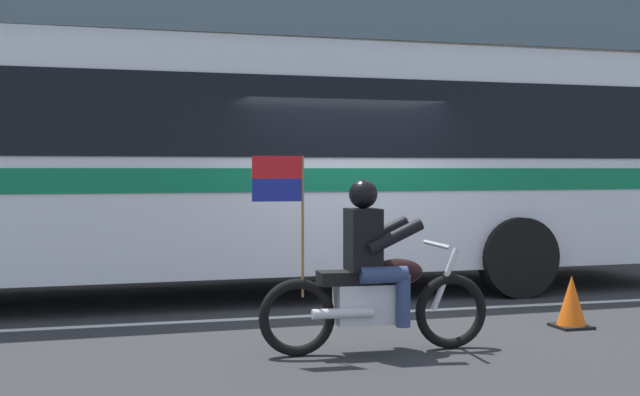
% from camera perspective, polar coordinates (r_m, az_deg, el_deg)
% --- Properties ---
extents(ground_plane, '(60.00, 60.00, 0.00)m').
position_cam_1_polar(ground_plane, '(10.36, 1.95, -7.25)').
color(ground_plane, '#2B2B2D').
extents(sidewalk_curb, '(28.00, 3.80, 0.15)m').
position_cam_1_polar(sidewalk_curb, '(15.25, -3.84, -4.00)').
color(sidewalk_curb, '#A39E93').
rests_on(sidewalk_curb, ground_plane).
extents(lane_center_stripe, '(26.60, 0.14, 0.01)m').
position_cam_1_polar(lane_center_stripe, '(9.80, 3.01, -7.77)').
color(lane_center_stripe, silver).
rests_on(lane_center_stripe, ground_plane).
extents(transit_bus, '(12.70, 2.90, 3.22)m').
position_cam_1_polar(transit_bus, '(11.11, -5.72, 3.12)').
color(transit_bus, silver).
rests_on(transit_bus, ground_plane).
extents(motorcycle_with_rider, '(2.20, 0.64, 1.78)m').
position_cam_1_polar(motorcycle_with_rider, '(7.66, 3.61, -5.48)').
color(motorcycle_with_rider, black).
rests_on(motorcycle_with_rider, ground_plane).
extents(traffic_cone, '(0.36, 0.36, 0.55)m').
position_cam_1_polar(traffic_cone, '(9.27, 16.61, -6.81)').
color(traffic_cone, '#EA590F').
rests_on(traffic_cone, ground_plane).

